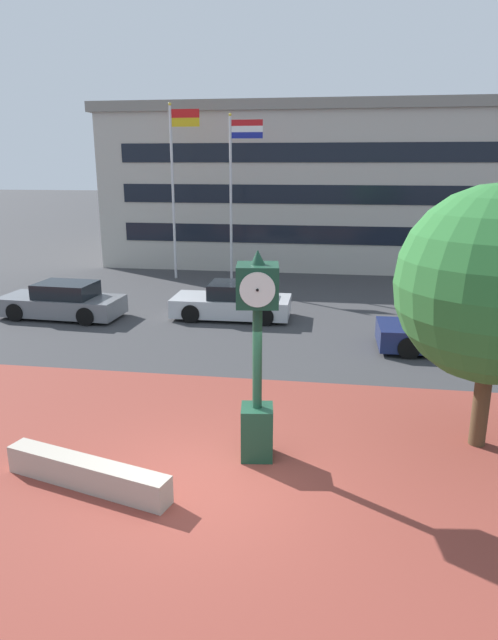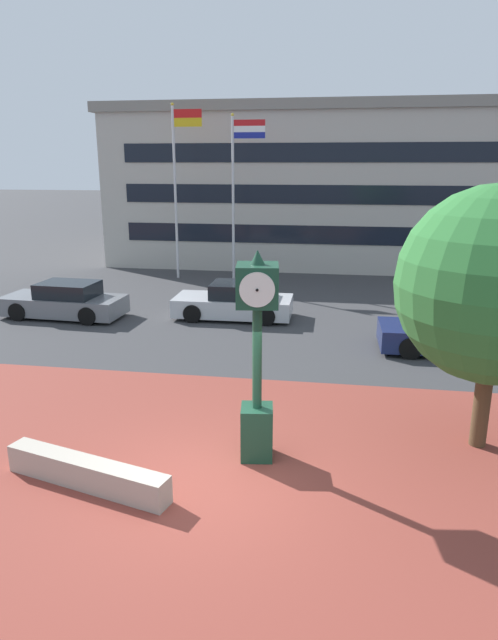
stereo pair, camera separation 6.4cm
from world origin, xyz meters
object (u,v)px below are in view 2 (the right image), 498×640
(flagpole_primary, at_px, (177,181))
(car_street_mid, at_px, (235,302))
(flagpole_secondary, at_px, (236,186))
(car_street_distant, at_px, (65,302))
(civic_building, at_px, (375,183))
(car_street_near, at_px, (455,333))
(street_clock, at_px, (257,355))

(flagpole_primary, bearing_deg, car_street_mid, -59.67)
(car_street_mid, bearing_deg, flagpole_secondary, 9.15)
(car_street_distant, bearing_deg, civic_building, -30.55)
(civic_building, bearing_deg, flagpole_primary, -133.57)
(car_street_near, xyz_separation_m, civic_building, (-1.45, 19.32, 3.57))
(street_clock, relative_size, flagpole_secondary, 0.53)
(car_street_near, bearing_deg, car_street_mid, 68.25)
(street_clock, height_order, flagpole_secondary, flagpole_secondary)
(flagpole_primary, distance_m, flagpole_secondary, 2.77)
(car_street_distant, bearing_deg, car_street_near, -94.82)
(car_street_near, xyz_separation_m, car_street_mid, (-7.05, 2.67, -0.00))
(car_street_mid, relative_size, car_street_distant, 0.95)
(car_street_distant, bearing_deg, car_street_mid, -78.80)
(civic_building, bearing_deg, car_street_near, -85.70)
(street_clock, bearing_deg, civic_building, 75.31)
(car_street_near, xyz_separation_m, flagpole_primary, (-10.95, 9.33, 3.98))
(car_street_near, bearing_deg, flagpole_primary, 48.55)
(street_clock, bearing_deg, flagpole_secondary, 94.26)
(street_clock, distance_m, flagpole_secondary, 16.80)
(street_clock, bearing_deg, flagpole_primary, 103.20)
(car_street_mid, distance_m, flagpole_primary, 8.68)
(car_street_distant, bearing_deg, flagpole_secondary, -30.00)
(street_clock, distance_m, flagpole_primary, 17.59)
(street_clock, height_order, flagpole_primary, flagpole_primary)
(street_clock, xyz_separation_m, civic_building, (3.38, 26.29, 2.10))
(car_street_near, bearing_deg, civic_building, 3.30)
(car_street_near, bearing_deg, street_clock, 144.24)
(car_street_distant, xyz_separation_m, civic_building, (11.63, 17.51, 3.57))
(flagpole_primary, relative_size, civic_building, 0.27)
(flagpole_secondary, bearing_deg, car_street_near, -48.75)
(street_clock, xyz_separation_m, car_street_near, (4.84, 6.97, -1.48))
(street_clock, bearing_deg, car_street_distant, 125.87)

